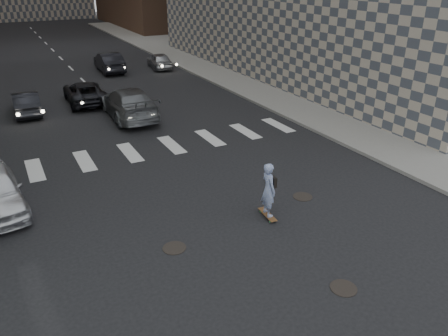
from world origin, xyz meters
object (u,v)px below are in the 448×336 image
object	(u,v)px
traffic_car_a	(26,103)
traffic_car_b	(129,103)
traffic_car_d	(160,61)
traffic_car_e	(109,62)
traffic_car_c	(85,93)
skateboarder	(269,190)

from	to	relation	value
traffic_car_a	traffic_car_b	world-z (taller)	traffic_car_b
traffic_car_d	traffic_car_e	distance (m)	4.03
traffic_car_c	traffic_car_d	distance (m)	10.62
traffic_car_b	skateboarder	bearing A→B (deg)	95.74
traffic_car_d	traffic_car_e	bearing A→B (deg)	-2.91
skateboarder	traffic_car_e	xyz separation A→B (m)	(1.12, 24.72, -0.26)
traffic_car_a	traffic_car_e	distance (m)	11.26
traffic_car_d	traffic_car_e	size ratio (longest dim) A/B	0.82
skateboarder	traffic_car_c	distance (m)	16.75
traffic_car_c	traffic_car_a	bearing A→B (deg)	13.72
traffic_car_c	traffic_car_e	distance (m)	8.91
traffic_car_b	traffic_car_c	world-z (taller)	traffic_car_b
traffic_car_d	traffic_car_c	bearing A→B (deg)	51.61
traffic_car_a	traffic_car_b	size ratio (longest dim) A/B	0.70
traffic_car_c	traffic_car_e	xyz separation A→B (m)	(3.59, 8.16, 0.11)
skateboarder	traffic_car_a	world-z (taller)	skateboarder
skateboarder	traffic_car_a	xyz separation A→B (m)	(-5.84, 15.87, -0.38)
traffic_car_b	traffic_car_c	distance (m)	4.29
traffic_car_b	traffic_car_d	world-z (taller)	traffic_car_b
traffic_car_a	traffic_car_e	size ratio (longest dim) A/B	0.84
traffic_car_a	traffic_car_c	size ratio (longest dim) A/B	0.83
traffic_car_d	traffic_car_b	bearing A→B (deg)	69.30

